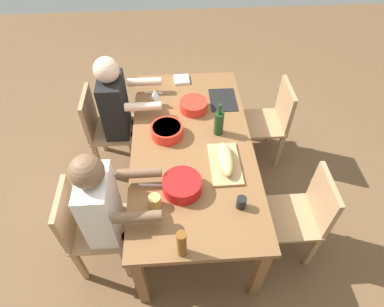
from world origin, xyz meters
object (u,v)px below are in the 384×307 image
Objects in this scene: chair_far_right at (303,213)px; wine_bottle at (219,123)px; serving_bowl_pasta at (194,105)px; serving_bowl_salad at (167,130)px; chair_near_left at (104,127)px; diner_near_right at (107,208)px; cup_near_right at (155,201)px; beer_bottle at (182,244)px; cup_far_right at (241,203)px; cutting_board at (225,164)px; dining_table at (192,151)px; chair_near_right at (87,226)px; diner_near_left at (120,108)px; chair_far_left at (271,119)px; wine_glass at (155,94)px; bread_loaf at (225,159)px; serving_bowl_greens at (182,185)px; napkin_stack at (182,80)px.

chair_far_right is 0.93m from wine_bottle.
serving_bowl_salad is (0.30, -0.23, 0.00)m from serving_bowl_pasta.
diner_near_right reaches higher than chair_near_left.
wine_bottle is at bearing 142.92° from cup_near_right.
wine_bottle is at bearing 161.51° from beer_bottle.
chair_far_right is at bearing 57.36° from serving_bowl_salad.
wine_bottle is at bearing -174.67° from cup_far_right.
serving_bowl_pasta is at bearing 173.08° from beer_bottle.
cup_near_right is at bearing -57.78° from cutting_board.
chair_far_right reaches higher than dining_table.
chair_near_right reaches higher than serving_bowl_salad.
diner_near_right reaches higher than cup_near_right.
serving_bowl_pasta is 1.01m from cup_near_right.
chair_near_right is at bearing -90.00° from diner_near_right.
cutting_board is at bearing 48.17° from diner_near_left.
chair_far_right reaches higher than serving_bowl_pasta.
chair_far_left is at bearing 90.00° from diner_near_left.
wine_glass is (-0.08, -0.32, 0.07)m from serving_bowl_pasta.
bread_loaf is (0.00, 0.00, 0.06)m from cutting_board.
dining_table is 0.33m from cutting_board.
beer_bottle is at bearing -27.41° from bread_loaf.
chair_far_left is 3.59× the size of serving_bowl_pasta.
wine_glass is at bearing 153.32° from chair_near_right.
serving_bowl_greens is 0.38m from cutting_board.
chair_near_right and chair_far_right have the same top height.
cup_near_right is at bearing 87.25° from chair_near_right.
serving_bowl_salad is 0.41m from wine_bottle.
diner_near_right reaches higher than dining_table.
wine_bottle reaches higher than serving_bowl_salad.
chair_far_right is 3.59× the size of serving_bowl_pasta.
wine_bottle reaches higher than napkin_stack.
dining_table is at bearing -135.06° from bread_loaf.
diner_near_left reaches higher than wine_bottle.
chair_near_left is at bearing -143.80° from serving_bowl_greens.
chair_near_right is at bearing -28.84° from napkin_stack.
diner_near_right is at bearing -22.54° from napkin_stack.
chair_near_right is 1.28m from serving_bowl_pasta.
dining_table is 0.80m from diner_near_right.
cutting_board is (0.34, 0.42, -0.04)m from serving_bowl_salad.
serving_bowl_pasta is at bearing 174.34° from dining_table.
wine_glass is (-0.72, -0.51, 0.05)m from bread_loaf.
wine_bottle is (-0.63, 0.82, 0.15)m from diner_near_right.
diner_near_left is 4.74× the size of serving_bowl_salad.
serving_bowl_greens is at bearing 10.00° from serving_bowl_salad.
chair_far_right is 3.17× the size of serving_bowl_greens.
serving_bowl_pasta is 2.61× the size of cup_near_right.
wine_bottle is (-0.11, 0.22, 0.19)m from dining_table.
chair_far_right reaches higher than serving_bowl_greens.
chair_near_right is 0.28m from diner_near_right.
napkin_stack is at bearing -110.75° from chair_far_left.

